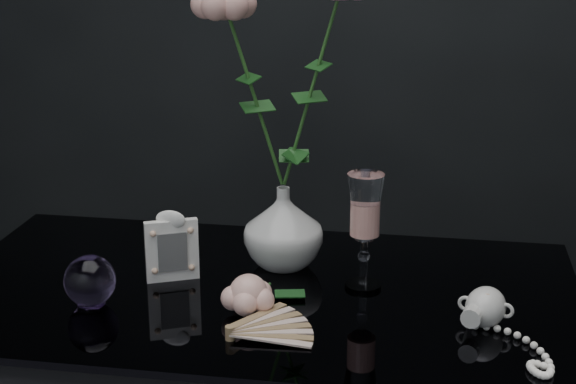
% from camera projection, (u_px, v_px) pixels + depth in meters
% --- Properties ---
extents(vase, '(0.14, 0.14, 0.14)m').
position_uv_depth(vase, '(283.00, 227.00, 1.53)').
color(vase, silver).
rests_on(vase, table).
extents(wine_glass, '(0.08, 0.08, 0.20)m').
position_uv_depth(wine_glass, '(364.00, 232.00, 1.43)').
color(wine_glass, white).
rests_on(wine_glass, table).
extents(picture_frame, '(0.11, 0.10, 0.12)m').
position_uv_depth(picture_frame, '(172.00, 245.00, 1.47)').
color(picture_frame, white).
rests_on(picture_frame, table).
extents(paperweight, '(0.10, 0.10, 0.08)m').
position_uv_depth(paperweight, '(90.00, 281.00, 1.39)').
color(paperweight, '#9372B9').
rests_on(paperweight, table).
extents(paper_fan, '(0.30, 0.27, 0.03)m').
position_uv_depth(paper_fan, '(230.00, 332.00, 1.28)').
color(paper_fan, beige).
rests_on(paper_fan, table).
extents(loose_rose, '(0.19, 0.22, 0.06)m').
position_uv_depth(loose_rose, '(248.00, 294.00, 1.36)').
color(loose_rose, '#FFB4A4').
rests_on(loose_rose, table).
extents(pearl_jar, '(0.26, 0.26, 0.06)m').
position_uv_depth(pearl_jar, '(486.00, 305.00, 1.32)').
color(pearl_jar, silver).
rests_on(pearl_jar, table).
extents(roses, '(0.28, 0.14, 0.44)m').
position_uv_depth(roses, '(287.00, 64.00, 1.43)').
color(roses, '#DE9D90').
rests_on(roses, vase).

